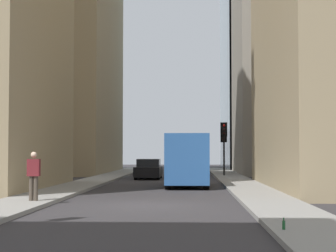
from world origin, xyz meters
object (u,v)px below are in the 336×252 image
object	(u,v)px
sedan_black	(149,170)
traffic_light_midblock	(224,141)
delivery_truck	(187,160)
discarded_bottle	(284,225)
traffic_light_far_junction	(224,136)
pedestrian	(34,174)

from	to	relation	value
sedan_black	traffic_light_midblock	distance (m)	8.46
delivery_truck	discarded_bottle	xyz separation A→B (m)	(-18.40, -2.29, -1.21)
sedan_black	traffic_light_midblock	xyz separation A→B (m)	(5.88, -5.69, 2.16)
traffic_light_midblock	traffic_light_far_junction	distance (m)	2.71
sedan_black	traffic_light_midblock	size ratio (longest dim) A/B	1.17
sedan_black	traffic_light_far_junction	size ratio (longest dim) A/B	1.06
traffic_light_midblock	sedan_black	bearing A→B (deg)	135.97
pedestrian	sedan_black	bearing A→B (deg)	-7.66
traffic_light_far_junction	pedestrian	size ratio (longest dim) A/B	2.29
pedestrian	delivery_truck	bearing A→B (deg)	-26.68
delivery_truck	traffic_light_far_junction	bearing A→B (deg)	-12.53
traffic_light_far_junction	pedestrian	world-z (taller)	traffic_light_far_junction
traffic_light_midblock	discarded_bottle	size ratio (longest dim) A/B	13.58
delivery_truck	pedestrian	world-z (taller)	delivery_truck
delivery_truck	sedan_black	distance (m)	9.61
discarded_bottle	delivery_truck	bearing A→B (deg)	7.08
sedan_black	discarded_bottle	xyz separation A→B (m)	(-27.56, -5.09, -0.42)
pedestrian	discarded_bottle	size ratio (longest dim) A/B	6.55
traffic_light_midblock	pedestrian	xyz separation A→B (m)	(-26.00, 8.39, -1.72)
sedan_black	pedestrian	xyz separation A→B (m)	(-20.12, 2.70, 0.44)
delivery_truck	pedestrian	bearing A→B (deg)	153.32
sedan_black	discarded_bottle	size ratio (longest dim) A/B	15.93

